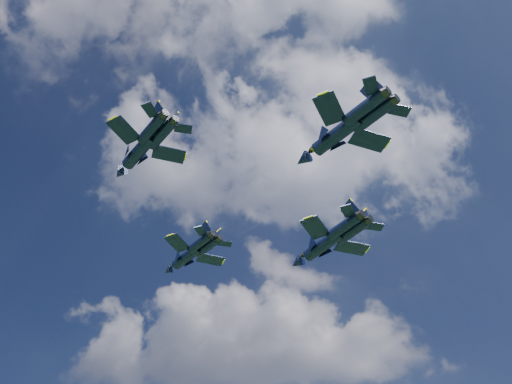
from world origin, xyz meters
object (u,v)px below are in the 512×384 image
object	(u,v)px
jet_left	(138,153)
jet_right	(321,246)
jet_lead	(185,257)
jet_slot	(334,137)

from	to	relation	value
jet_left	jet_right	bearing A→B (deg)	0.36
jet_lead	jet_left	bearing A→B (deg)	-143.32
jet_right	jet_slot	bearing A→B (deg)	-130.50
jet_lead	jet_right	xyz separation A→B (m)	(21.99, 2.45, 1.86)
jet_left	jet_lead	bearing A→B (deg)	39.88
jet_right	jet_slot	size ratio (longest dim) A/B	1.05
jet_lead	jet_left	size ratio (longest dim) A/B	0.99
jet_right	jet_lead	bearing A→B (deg)	139.44
jet_lead	jet_right	size ratio (longest dim) A/B	0.82
jet_lead	jet_right	bearing A→B (deg)	-43.19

